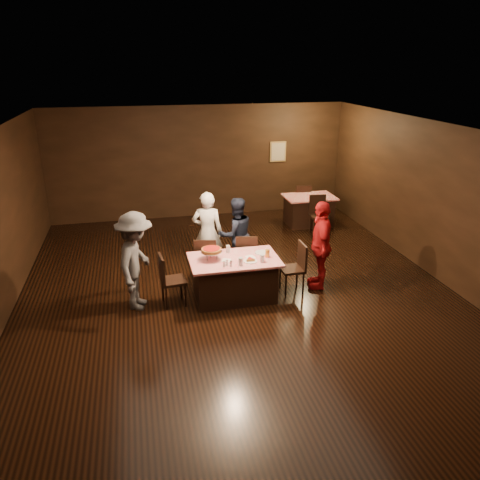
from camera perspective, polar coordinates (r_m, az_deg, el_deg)
name	(u,v)px	position (r m, az deg, el deg)	size (l,w,h in m)	color
room	(240,184)	(7.91, 0.05, 6.83)	(10.00, 10.04, 3.02)	black
main_table	(234,278)	(8.52, -0.70, -4.67)	(1.60, 1.00, 0.77)	red
back_table	(309,210)	(12.45, 8.38, 3.60)	(1.30, 0.90, 0.77)	red
chair_far_left	(206,259)	(9.09, -4.17, -2.38)	(0.42, 0.42, 0.95)	black
chair_far_right	(246,256)	(9.23, 0.75, -1.94)	(0.42, 0.42, 0.95)	black
chair_end_left	(173,280)	(8.34, -8.14, -4.79)	(0.42, 0.42, 0.95)	black
chair_end_right	(292,268)	(8.75, 6.37, -3.41)	(0.42, 0.42, 0.95)	black
chair_back_near	(319,215)	(11.81, 9.60, 3.01)	(0.42, 0.42, 0.95)	black
chair_back_far	(301,201)	(12.96, 7.47, 4.77)	(0.42, 0.42, 0.95)	black
diner_white_jacket	(207,232)	(9.42, -3.98, 0.93)	(0.62, 0.40, 1.69)	silver
diner_navy_hoodie	(236,235)	(9.48, -0.48, 0.66)	(0.75, 0.59, 1.55)	black
diner_grey_knit	(136,261)	(8.20, -12.57, -2.54)	(1.13, 0.65, 1.75)	#545459
diner_red_shirt	(321,245)	(8.88, 9.79, -0.58)	(1.00, 0.42, 1.70)	#AB1316
pizza_stand	(211,250)	(8.27, -3.51, -1.24)	(0.38, 0.38, 0.22)	black
plate_with_slice	(250,260)	(8.24, 1.25, -2.46)	(0.25, 0.25, 0.06)	white
plate_empty	(262,253)	(8.61, 2.66, -1.53)	(0.25, 0.25, 0.01)	white
glass_front_left	(241,261)	(8.07, 0.08, -2.63)	(0.08, 0.08, 0.14)	silver
glass_front_right	(262,258)	(8.21, 2.73, -2.24)	(0.08, 0.08, 0.14)	silver
glass_amber	(267,253)	(8.42, 3.35, -1.62)	(0.08, 0.08, 0.14)	#BF7F26
glass_back	(228,249)	(8.59, -1.46, -1.11)	(0.08, 0.08, 0.14)	silver
condiments	(227,263)	(8.05, -1.55, -2.87)	(0.17, 0.10, 0.09)	silver
napkin_center	(250,257)	(8.42, 1.28, -2.09)	(0.16, 0.16, 0.01)	white
napkin_left	(227,260)	(8.28, -1.66, -2.50)	(0.16, 0.16, 0.01)	white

